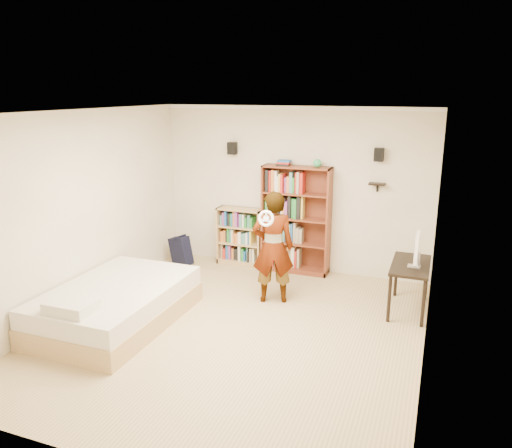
{
  "coord_description": "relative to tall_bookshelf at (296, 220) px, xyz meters",
  "views": [
    {
      "loc": [
        2.26,
        -5.27,
        2.94
      ],
      "look_at": [
        0.05,
        0.6,
        1.25
      ],
      "focal_mm": 35.0,
      "sensor_mm": 36.0,
      "label": 1
    }
  ],
  "objects": [
    {
      "name": "ground",
      "position": [
        -0.1,
        -2.34,
        -0.88
      ],
      "size": [
        4.5,
        5.0,
        0.01
      ],
      "primitive_type": "cube",
      "color": "tan",
      "rests_on": "ground"
    },
    {
      "name": "room_shell",
      "position": [
        -0.1,
        -2.34,
        0.88
      ],
      "size": [
        4.52,
        5.02,
        2.71
      ],
      "color": "white",
      "rests_on": "ground"
    },
    {
      "name": "crown_molding",
      "position": [
        -0.1,
        -2.34,
        1.79
      ],
      "size": [
        4.5,
        5.0,
        0.06
      ],
      "color": "white",
      "rests_on": "room_shell"
    },
    {
      "name": "speaker_left",
      "position": [
        -1.15,
        0.06,
        1.12
      ],
      "size": [
        0.14,
        0.12,
        0.2
      ],
      "primitive_type": "cube",
      "color": "black",
      "rests_on": "room_shell"
    },
    {
      "name": "speaker_right",
      "position": [
        1.25,
        0.06,
        1.12
      ],
      "size": [
        0.14,
        0.12,
        0.2
      ],
      "primitive_type": "cube",
      "color": "black",
      "rests_on": "room_shell"
    },
    {
      "name": "wall_shelf",
      "position": [
        1.25,
        0.07,
        0.67
      ],
      "size": [
        0.25,
        0.16,
        0.02
      ],
      "primitive_type": "cube",
      "color": "black",
      "rests_on": "room_shell"
    },
    {
      "name": "tall_bookshelf",
      "position": [
        0.0,
        0.0,
        0.0
      ],
      "size": [
        1.12,
        0.33,
        1.77
      ],
      "primitive_type": null,
      "color": "brown",
      "rests_on": "ground"
    },
    {
      "name": "low_bookshelf",
      "position": [
        -0.99,
        0.01,
        -0.39
      ],
      "size": [
        0.79,
        0.3,
        0.99
      ],
      "primitive_type": null,
      "color": "tan",
      "rests_on": "ground"
    },
    {
      "name": "computer_desk",
      "position": [
        1.89,
        -0.94,
        -0.55
      ],
      "size": [
        0.49,
        0.99,
        0.67
      ],
      "primitive_type": null,
      "color": "black",
      "rests_on": "ground"
    },
    {
      "name": "imac",
      "position": [
        1.93,
        -1.05,
        0.02
      ],
      "size": [
        0.16,
        0.46,
        0.45
      ],
      "primitive_type": null,
      "rotation": [
        0.0,
        0.0,
        0.16
      ],
      "color": "white",
      "rests_on": "computer_desk"
    },
    {
      "name": "daybed",
      "position": [
        -1.63,
        -2.67,
        -0.57
      ],
      "size": [
        1.4,
        2.15,
        0.63
      ],
      "primitive_type": null,
      "color": "white",
      "rests_on": "ground"
    },
    {
      "name": "person",
      "position": [
        0.04,
        -1.29,
        -0.08
      ],
      "size": [
        0.69,
        0.57,
        1.61
      ],
      "primitive_type": "imported",
      "rotation": [
        0.0,
        0.0,
        3.5
      ],
      "color": "black",
      "rests_on": "ground"
    },
    {
      "name": "wii_wheel",
      "position": [
        0.04,
        -1.59,
        0.41
      ],
      "size": [
        0.22,
        0.08,
        0.23
      ],
      "primitive_type": "torus",
      "rotation": [
        1.36,
        0.0,
        0.0
      ],
      "color": "white",
      "rests_on": "person"
    },
    {
      "name": "navy_bag",
      "position": [
        -1.94,
        -0.39,
        -0.63
      ],
      "size": [
        0.43,
        0.34,
        0.51
      ],
      "primitive_type": null,
      "rotation": [
        0.0,
        0.0,
        -0.28
      ],
      "color": "black",
      "rests_on": "ground"
    }
  ]
}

